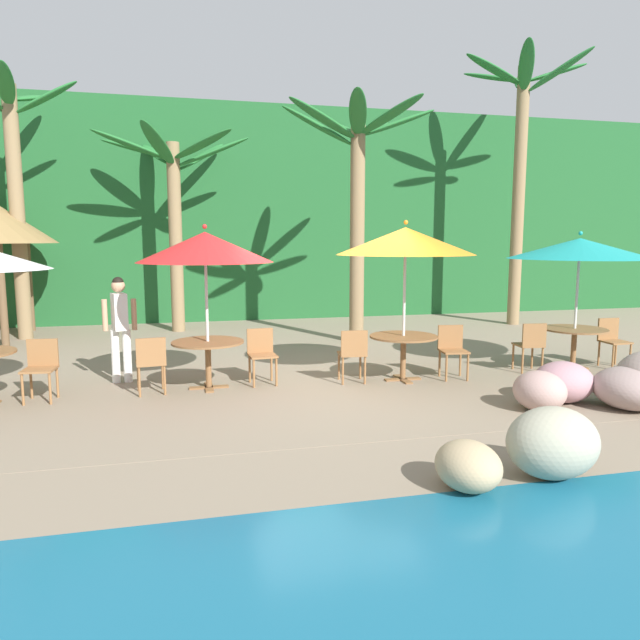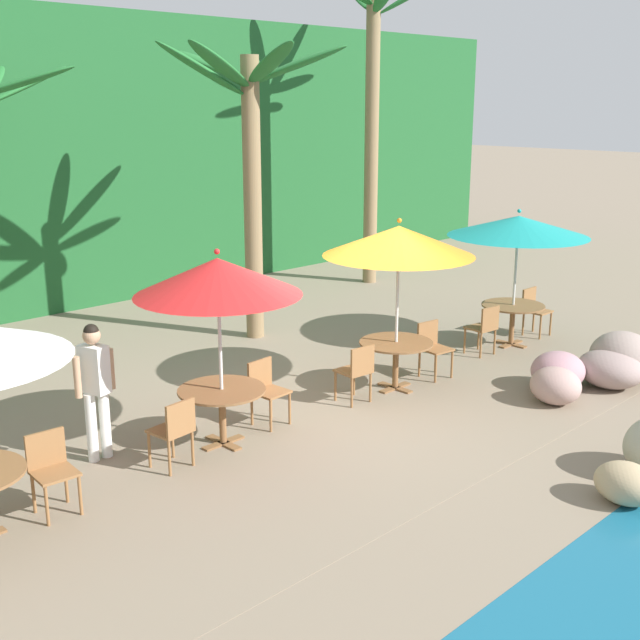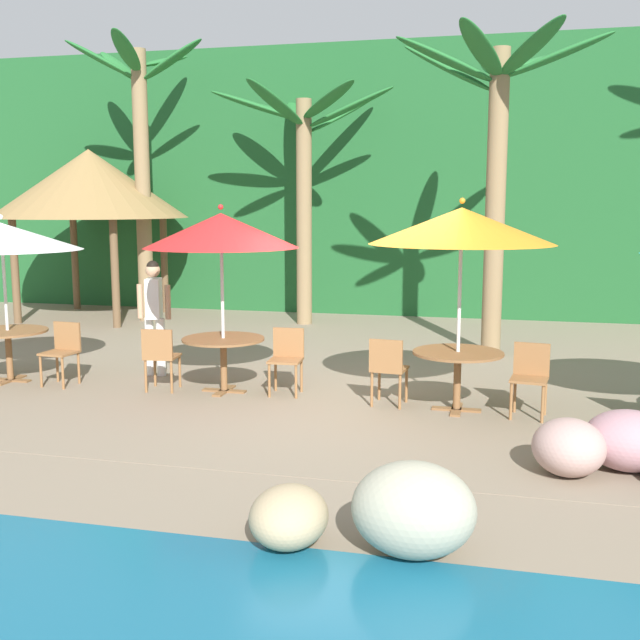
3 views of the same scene
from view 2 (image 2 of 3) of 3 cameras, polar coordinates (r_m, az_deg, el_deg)
The scene contains 20 objects.
ground_plane at distance 11.37m, azimuth 1.55°, elevation -6.47°, with size 120.00×120.00×0.00m, color gray.
terrace_deck at distance 11.37m, azimuth 1.55°, elevation -6.45°, with size 18.00×5.20×0.01m.
foliage_backdrop at distance 18.04m, azimuth -19.83°, elevation 10.53°, with size 28.00×2.40×6.00m.
rock_seawall at distance 11.66m, azimuth 20.43°, elevation -5.21°, with size 15.70×3.35×0.78m.
chair_white_seaward at distance 9.02m, azimuth -18.46°, elevation -9.77°, with size 0.45×0.46×0.87m.
umbrella_red at distance 9.75m, azimuth -7.23°, elevation 3.05°, with size 2.04×2.04×2.51m.
dining_table_red at distance 10.19m, azimuth -6.94°, elevation -5.52°, with size 1.10×1.10×0.74m.
chair_red_seaward at distance 10.82m, azimuth -3.86°, elevation -4.74°, with size 0.45×0.45×0.87m.
chair_red_inland at distance 9.63m, azimuth -10.20°, elevation -7.54°, with size 0.46×0.47×0.87m.
umbrella_orange at distance 11.71m, azimuth 5.58°, elevation 5.57°, with size 2.21×2.21×2.59m.
dining_table_orange at distance 12.09m, azimuth 5.39°, elevation -2.11°, with size 1.10×1.10×0.74m.
chair_orange_seaward at distance 12.75m, azimuth 7.92°, elevation -1.75°, with size 0.47×0.48×0.87m.
chair_orange_inland at distance 11.50m, azimuth 2.65°, elevation -3.50°, with size 0.46×0.47×0.87m.
umbrella_teal at distance 14.31m, azimuth 13.83°, elevation 6.45°, with size 2.41×2.41×2.42m.
dining_table_teal at distance 14.61m, azimuth 13.45°, elevation 0.59°, with size 1.10×1.10×0.74m.
chair_teal_seaward at distance 15.39m, azimuth 14.85°, elevation 0.84°, with size 0.42×0.43×0.87m.
chair_teal_inland at distance 13.94m, azimuth 11.55°, elevation -0.43°, with size 0.46×0.47×0.87m.
palm_tree_third at distance 14.35m, azimuth -4.90°, elevation 12.97°, with size 3.40×3.41×5.17m.
palm_tree_fourth at distance 18.99m, azimuth 3.75°, elevation 16.44°, with size 3.49×3.15×6.93m.
waiter_in_white at distance 9.94m, azimuth -15.60°, elevation -4.24°, with size 0.52×0.38×1.70m.
Camera 2 is at (-7.64, -7.30, 4.20)m, focal length 45.33 mm.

